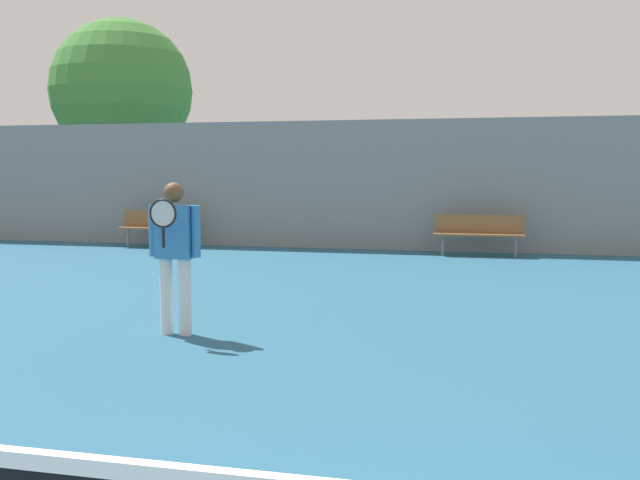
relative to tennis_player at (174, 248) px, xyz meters
The scene contains 5 objects.
tennis_player is the anchor object (origin of this frame).
bench_courtside_near 9.77m from the tennis_player, 117.29° to the left, with size 1.79×0.40×0.88m.
bench_courtside_far 9.19m from the tennis_player, 70.87° to the left, with size 1.89×0.40×0.88m.
back_fence 9.82m from the tennis_player, 73.96° to the left, with size 35.70×0.06×2.97m.
tree_green_broad 16.80m from the tennis_player, 120.34° to the left, with size 4.45×4.45×6.57m.
Camera 1 is at (0.81, -1.81, 1.82)m, focal length 42.00 mm.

